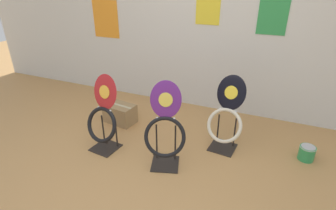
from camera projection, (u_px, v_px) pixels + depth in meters
ground_plane at (132, 195)px, 2.35m from camera, size 14.00×14.00×0.00m
wall_back at (205, 17)px, 3.48m from camera, size 8.00×0.07×2.60m
toilet_seat_display_jazz_black at (226, 117)px, 2.87m from camera, size 0.41×0.38×0.83m
toilet_seat_display_purple_note at (165, 129)px, 2.57m from camera, size 0.45×0.36×0.89m
toilet_seat_display_crimson_swirl at (103, 120)px, 2.85m from camera, size 0.42×0.31×0.86m
paint_can at (307, 153)px, 2.78m from camera, size 0.17×0.17×0.16m
storage_box at (120, 113)px, 3.51m from camera, size 0.43×0.31×0.25m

